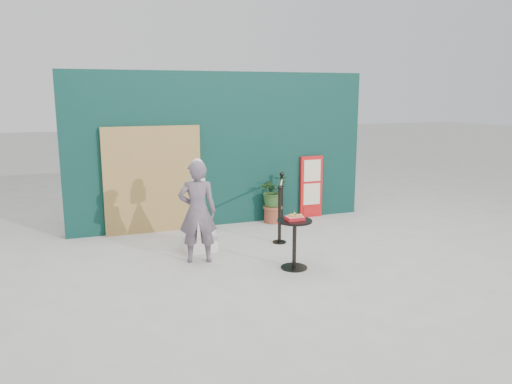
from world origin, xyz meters
name	(u,v)px	position (x,y,z in m)	size (l,w,h in m)	color
ground	(285,274)	(0.00, 0.00, 0.00)	(60.00, 60.00, 0.00)	#ADAAA5
back_wall	(222,149)	(0.00, 3.15, 1.50)	(6.00, 0.30, 3.00)	#0B3230
bamboo_fence	(153,180)	(-1.40, 2.94, 1.00)	(1.80, 0.08, 2.00)	tan
woman	(198,212)	(-1.04, 1.00, 0.80)	(0.58, 0.38, 1.60)	slate
menu_board	(311,187)	(1.90, 2.95, 0.65)	(0.50, 0.07, 1.30)	red
statue	(198,213)	(-0.88, 1.58, 0.63)	(0.60, 0.60, 1.55)	white
cafe_table	(294,236)	(0.24, 0.19, 0.50)	(0.52, 0.52, 0.75)	black
food_basket	(295,217)	(0.24, 0.20, 0.79)	(0.26, 0.19, 0.11)	red
planter	(273,195)	(0.96, 2.80, 0.57)	(0.57, 0.50, 0.98)	brown
stanchion_barrier	(281,206)	(0.84, 2.12, 0.49)	(0.84, 1.54, 1.03)	black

